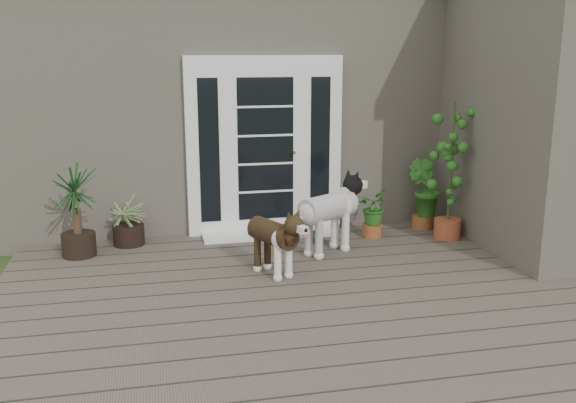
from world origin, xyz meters
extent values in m
cube|color=#6B5B4C|center=(0.00, 0.40, 0.06)|extent=(6.20, 4.60, 0.12)
cube|color=#665E54|center=(0.00, 4.65, 1.55)|extent=(7.40, 4.00, 3.10)
cube|color=#665E54|center=(2.90, 1.50, 1.55)|extent=(1.60, 2.40, 3.10)
cube|color=white|center=(-0.20, 2.60, 1.19)|extent=(1.90, 0.14, 2.15)
cube|color=white|center=(-0.20, 2.40, 0.14)|extent=(1.60, 0.40, 0.05)
imported|color=#1B4E16|center=(1.02, 2.10, 0.37)|extent=(0.53, 0.53, 0.50)
imported|color=#1F611B|center=(1.78, 2.33, 0.45)|extent=(0.62, 0.62, 0.65)
imported|color=#1F5217|center=(2.29, 2.40, 0.36)|extent=(0.39, 0.39, 0.48)
camera|label=1|loc=(-1.55, -4.90, 2.35)|focal=39.52mm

